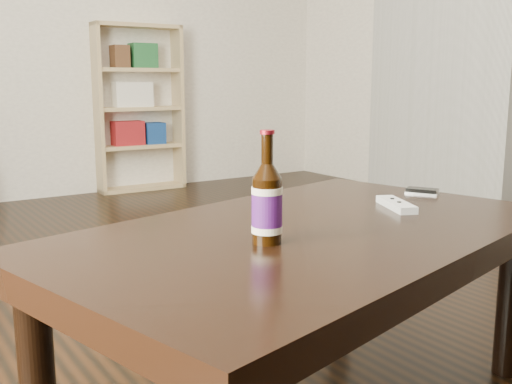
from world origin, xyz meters
TOP-DOWN VIEW (x-y plane):
  - floor at (0.00, 0.00)m, footprint 5.00×6.00m
  - wall_back at (0.00, 3.01)m, footprint 5.00×0.02m
  - chimney_breast at (2.35, 1.20)m, footprint 0.30×1.20m
  - bookshelf at (0.72, 3.01)m, footprint 0.72×0.35m
  - coffee_table at (-0.27, -0.50)m, footprint 1.52×1.10m
  - beer_bottle at (-0.44, -0.56)m, footprint 0.08×0.08m
  - phone at (0.33, -0.34)m, footprint 0.10×0.12m
  - remote at (0.09, -0.45)m, footprint 0.12×0.19m

SIDE VIEW (x-z plane):
  - floor at x=0.00m, z-range -0.01..0.00m
  - coffee_table at x=-0.27m, z-range 0.19..0.70m
  - phone at x=0.33m, z-range 0.51..0.53m
  - remote at x=0.09m, z-range 0.51..0.54m
  - beer_bottle at x=-0.44m, z-range 0.48..0.73m
  - bookshelf at x=0.72m, z-range 0.03..1.35m
  - wall_back at x=0.00m, z-range 0.00..2.70m
  - chimney_breast at x=2.35m, z-range 0.00..2.70m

